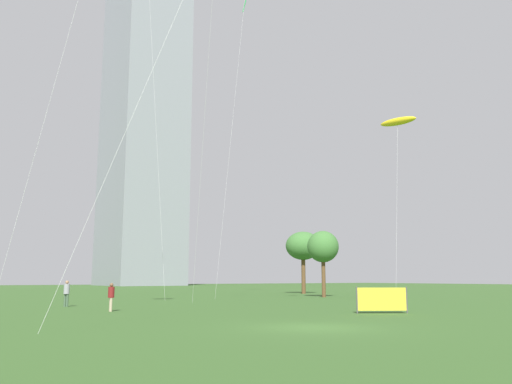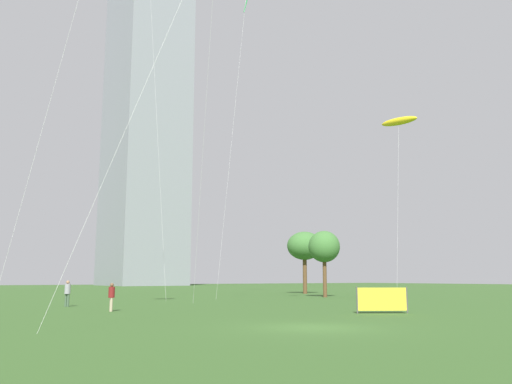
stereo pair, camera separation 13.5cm
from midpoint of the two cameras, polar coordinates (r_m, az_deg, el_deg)
name	(u,v)px [view 2 (the right image)]	position (r m, az deg, el deg)	size (l,w,h in m)	color
ground	(314,328)	(21.27, 6.45, -14.31)	(280.00, 280.00, 0.00)	#335623
person_standing_0	(67,292)	(38.27, -19.56, -10.07)	(0.38, 0.38, 1.73)	#3F593F
person_standing_2	(112,295)	(32.07, -15.19, -10.66)	(0.36, 0.36, 1.61)	tan
kite_flying_0	(399,121)	(50.11, 15.20, 7.35)	(4.23, 4.92, 16.63)	silver
park_tree_0	(324,247)	(54.15, 7.43, -5.91)	(3.17, 3.17, 6.62)	brown
park_tree_1	(304,246)	(66.09, 5.30, -5.84)	(4.31, 4.31, 7.59)	brown
distant_highrise_0	(147,106)	(148.31, -11.65, 9.01)	(17.71, 20.45, 95.78)	gray
event_banner	(382,299)	(30.11, 13.56, -11.17)	(2.48, 1.43, 1.43)	#4C4C4C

